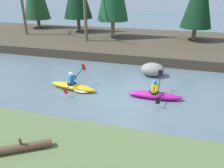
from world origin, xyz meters
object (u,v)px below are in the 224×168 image
at_px(boulder_midstream, 153,69).
at_px(driftwood_log, 14,149).
at_px(kayaker_middle, 75,86).
at_px(kayaker_lead, 155,94).

bearing_deg(boulder_midstream, driftwood_log, -109.04).
bearing_deg(driftwood_log, kayaker_middle, 66.19).
bearing_deg(kayaker_lead, boulder_midstream, 96.09).
bearing_deg(kayaker_middle, kayaker_lead, 9.76).
distance_m(kayaker_lead, driftwood_log, 6.91).
bearing_deg(boulder_midstream, kayaker_lead, -81.43).
relative_size(boulder_midstream, driftwood_log, 0.75).
relative_size(kayaker_middle, boulder_midstream, 1.93).
height_order(kayaker_lead, kayaker_middle, same).
height_order(boulder_midstream, driftwood_log, driftwood_log).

